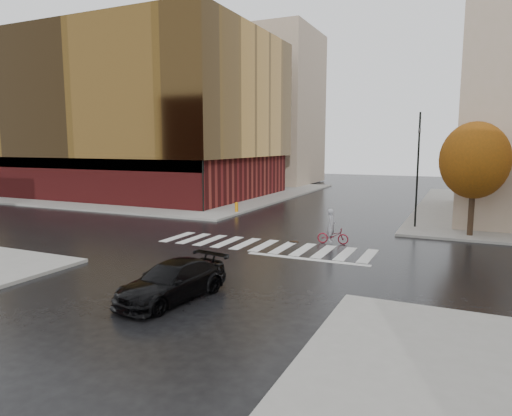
# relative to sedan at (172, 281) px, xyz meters

# --- Properties ---
(ground) EXTENTS (120.00, 120.00, 0.00)m
(ground) POSITION_rel_sedan_xyz_m (-0.50, 8.62, -0.66)
(ground) COLOR black
(ground) RESTS_ON ground
(sidewalk_nw) EXTENTS (30.00, 30.00, 0.15)m
(sidewalk_nw) POSITION_rel_sedan_xyz_m (-21.50, 29.62, -0.58)
(sidewalk_nw) COLOR gray
(sidewalk_nw) RESTS_ON ground
(crosswalk) EXTENTS (12.00, 3.00, 0.01)m
(crosswalk) POSITION_rel_sedan_xyz_m (-0.50, 9.12, -0.65)
(crosswalk) COLOR silver
(crosswalk) RESTS_ON ground
(office_glass) EXTENTS (27.00, 19.00, 16.00)m
(office_glass) POSITION_rel_sedan_xyz_m (-22.50, 26.60, 7.62)
(office_glass) COLOR maroon
(office_glass) RESTS_ON sidewalk_nw
(building_nw_far) EXTENTS (14.00, 12.00, 20.00)m
(building_nw_far) POSITION_rel_sedan_xyz_m (-16.50, 45.62, 9.49)
(building_nw_far) COLOR tan
(building_nw_far) RESTS_ON sidewalk_nw
(tree_ne_a) EXTENTS (3.80, 3.80, 6.50)m
(tree_ne_a) POSITION_rel_sedan_xyz_m (9.50, 16.02, 3.80)
(tree_ne_a) COLOR black
(tree_ne_a) RESTS_ON sidewalk_ne
(sedan) EXTENTS (2.57, 4.76, 1.31)m
(sedan) POSITION_rel_sedan_xyz_m (0.00, 0.00, 0.00)
(sedan) COLOR black
(sedan) RESTS_ON ground
(cyclist) EXTENTS (1.73, 0.74, 1.91)m
(cyclist) POSITION_rel_sedan_xyz_m (2.68, 11.12, -0.00)
(cyclist) COLOR maroon
(cyclist) RESTS_ON ground
(traffic_light_nw) EXTENTS (0.19, 0.16, 7.50)m
(traffic_light_nw) POSITION_rel_sedan_xyz_m (-9.39, 17.62, 3.79)
(traffic_light_nw) COLOR black
(traffic_light_nw) RESTS_ON sidewalk_nw
(traffic_light_ne) EXTENTS (0.16, 0.19, 7.20)m
(traffic_light_ne) POSITION_rel_sedan_xyz_m (6.32, 17.62, 3.58)
(traffic_light_ne) COLOR black
(traffic_light_ne) RESTS_ON sidewalk_ne
(fire_hydrant) EXTENTS (0.27, 0.27, 0.75)m
(fire_hydrant) POSITION_rel_sedan_xyz_m (-7.00, 18.62, -0.09)
(fire_hydrant) COLOR orange
(fire_hydrant) RESTS_ON sidewalk_nw
(manhole) EXTENTS (0.71, 0.71, 0.01)m
(manhole) POSITION_rel_sedan_xyz_m (0.65, 10.62, -0.65)
(manhole) COLOR #3E2716
(manhole) RESTS_ON ground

